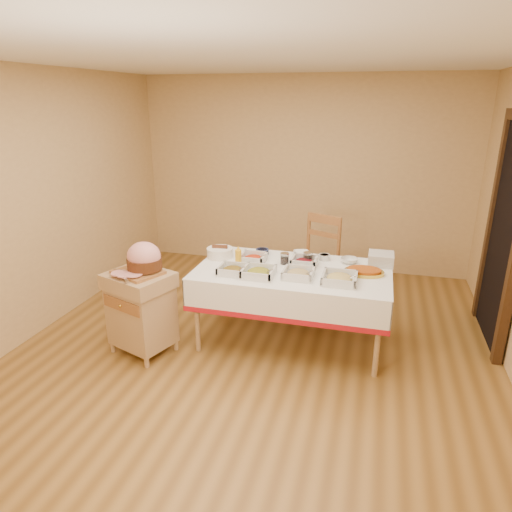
{
  "coord_description": "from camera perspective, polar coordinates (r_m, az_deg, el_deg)",
  "views": [
    {
      "loc": [
        1.02,
        -3.68,
        2.29
      ],
      "look_at": [
        -0.04,
        0.2,
        0.9
      ],
      "focal_mm": 32.0,
      "sensor_mm": 36.0,
      "label": 1
    }
  ],
  "objects": [
    {
      "name": "mustard_bottle",
      "position": [
        4.4,
        -2.23,
        -0.08
      ],
      "size": [
        0.06,
        0.06,
        0.19
      ],
      "color": "gold",
      "rests_on": "dining_table"
    },
    {
      "name": "serving_dish_c",
      "position": [
        4.13,
        5.31,
        -2.18
      ],
      "size": [
        0.27,
        0.27,
        0.11
      ],
      "color": "silver",
      "rests_on": "dining_table"
    },
    {
      "name": "serving_dish_b",
      "position": [
        4.14,
        0.33,
        -2.04
      ],
      "size": [
        0.28,
        0.28,
        0.11
      ],
      "color": "silver",
      "rests_on": "dining_table"
    },
    {
      "name": "ham_on_board",
      "position": [
        4.22,
        -13.92,
        -0.49
      ],
      "size": [
        0.44,
        0.42,
        0.29
      ],
      "color": "#9C6333",
      "rests_on": "butcher_cart"
    },
    {
      "name": "small_bowl_right",
      "position": [
        4.6,
        8.54,
        -0.11
      ],
      "size": [
        0.11,
        0.11,
        0.06
      ],
      "color": "silver",
      "rests_on": "dining_table"
    },
    {
      "name": "serving_dish_a",
      "position": [
        4.21,
        -2.95,
        -1.73
      ],
      "size": [
        0.25,
        0.24,
        0.11
      ],
      "color": "silver",
      "rests_on": "dining_table"
    },
    {
      "name": "serving_dish_f",
      "position": [
        4.43,
        6.06,
        -0.69
      ],
      "size": [
        0.25,
        0.24,
        0.12
      ],
      "color": "silver",
      "rests_on": "dining_table"
    },
    {
      "name": "plate_stack",
      "position": [
        4.58,
        15.34,
        -0.35
      ],
      "size": [
        0.24,
        0.24,
        0.12
      ],
      "color": "silver",
      "rests_on": "dining_table"
    },
    {
      "name": "serving_dish_e",
      "position": [
        4.5,
        -0.35,
        -0.27
      ],
      "size": [
        0.26,
        0.24,
        0.12
      ],
      "color": "silver",
      "rests_on": "dining_table"
    },
    {
      "name": "bread_basket",
      "position": [
        4.64,
        -4.53,
        0.46
      ],
      "size": [
        0.27,
        0.27,
        0.12
      ],
      "color": "white",
      "rests_on": "dining_table"
    },
    {
      "name": "bowl_small_imported",
      "position": [
        4.56,
        11.58,
        -0.57
      ],
      "size": [
        0.21,
        0.21,
        0.05
      ],
      "primitive_type": "imported",
      "rotation": [
        0.0,
        0.0,
        -0.37
      ],
      "color": "silver",
      "rests_on": "dining_table"
    },
    {
      "name": "brass_platter",
      "position": [
        4.32,
        13.37,
        -1.9
      ],
      "size": [
        0.36,
        0.26,
        0.05
      ],
      "color": "gold",
      "rests_on": "dining_table"
    },
    {
      "name": "dining_chair",
      "position": [
        5.26,
        7.47,
        -0.54
      ],
      "size": [
        0.6,
        0.59,
        1.04
      ],
      "color": "#9C6333",
      "rests_on": "ground"
    },
    {
      "name": "doorway",
      "position": [
        4.88,
        28.77,
        2.74
      ],
      "size": [
        0.09,
        1.1,
        2.2
      ],
      "color": "black",
      "rests_on": "ground"
    },
    {
      "name": "small_bowl_left",
      "position": [
        4.76,
        -3.99,
        0.69
      ],
      "size": [
        0.11,
        0.11,
        0.05
      ],
      "color": "silver",
      "rests_on": "dining_table"
    },
    {
      "name": "preserve_jar_left",
      "position": [
        4.45,
        3.6,
        -0.37
      ],
      "size": [
        0.09,
        0.09,
        0.11
      ],
      "color": "silver",
      "rests_on": "dining_table"
    },
    {
      "name": "dining_table",
      "position": [
        4.39,
        4.58,
        -3.64
      ],
      "size": [
        1.82,
        1.02,
        0.76
      ],
      "color": "tan",
      "rests_on": "ground"
    },
    {
      "name": "room_shell",
      "position": [
        3.95,
        -0.27,
        4.58
      ],
      "size": [
        5.0,
        5.0,
        5.0
      ],
      "color": "olive",
      "rests_on": "ground"
    },
    {
      "name": "butcher_cart",
      "position": [
        4.39,
        -14.16,
        -6.31
      ],
      "size": [
        0.68,
        0.63,
        0.79
      ],
      "color": "tan",
      "rests_on": "ground"
    },
    {
      "name": "small_bowl_mid",
      "position": [
        4.71,
        0.8,
        0.58
      ],
      "size": [
        0.13,
        0.13,
        0.06
      ],
      "color": "navy",
      "rests_on": "dining_table"
    },
    {
      "name": "bowl_white_imported",
      "position": [
        4.72,
        5.67,
        0.35
      ],
      "size": [
        0.2,
        0.2,
        0.04
      ],
      "primitive_type": "imported",
      "rotation": [
        0.0,
        0.0,
        0.27
      ],
      "color": "silver",
      "rests_on": "dining_table"
    },
    {
      "name": "preserve_jar_right",
      "position": [
        4.47,
        6.49,
        -0.32
      ],
      "size": [
        0.09,
        0.09,
        0.12
      ],
      "color": "silver",
      "rests_on": "dining_table"
    },
    {
      "name": "serving_dish_d",
      "position": [
        4.07,
        10.4,
        -2.76
      ],
      "size": [
        0.3,
        0.3,
        0.11
      ],
      "color": "silver",
      "rests_on": "dining_table"
    }
  ]
}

